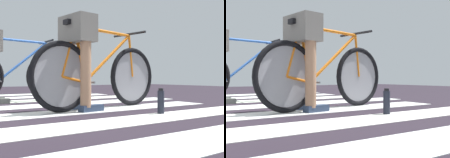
{
  "view_description": "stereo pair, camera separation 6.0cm",
  "coord_description": "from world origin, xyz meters",
  "views": [
    {
      "loc": [
        -0.61,
        -3.55,
        0.37
      ],
      "look_at": [
        1.27,
        -0.85,
        0.35
      ],
      "focal_mm": 44.81,
      "sensor_mm": 36.0,
      "label": 1
    },
    {
      "loc": [
        -0.55,
        -3.55,
        0.37
      ],
      "look_at": [
        1.27,
        -0.85,
        0.35
      ],
      "focal_mm": 44.81,
      "sensor_mm": 36.0,
      "label": 2
    }
  ],
  "objects": [
    {
      "name": "bicycle_1_of_2",
      "position": [
        1.06,
        -0.93,
        0.41
      ],
      "size": [
        1.73,
        0.52,
        0.93
      ],
      "rotation": [
        0.0,
        0.0,
        0.14
      ],
      "color": "black",
      "rests_on": "ground"
    },
    {
      "name": "bicycle_2_of_2",
      "position": [
        0.5,
        0.43,
        0.41
      ],
      "size": [
        1.74,
        0.52,
        0.93
      ],
      "rotation": [
        0.0,
        0.0,
        -0.01
      ],
      "color": "black",
      "rests_on": "ground"
    },
    {
      "name": "cyclist_1_of_2",
      "position": [
        0.76,
        -0.97,
        0.66
      ],
      "size": [
        0.36,
        0.44,
        0.99
      ],
      "rotation": [
        0.0,
        0.0,
        0.14
      ],
      "color": "#A87A5B",
      "rests_on": "ground"
    },
    {
      "name": "water_bottle",
      "position": [
        1.3,
        -1.62,
        0.14
      ],
      "size": [
        0.07,
        0.07,
        0.25
      ],
      "color": "black",
      "rests_on": "ground"
    }
  ]
}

